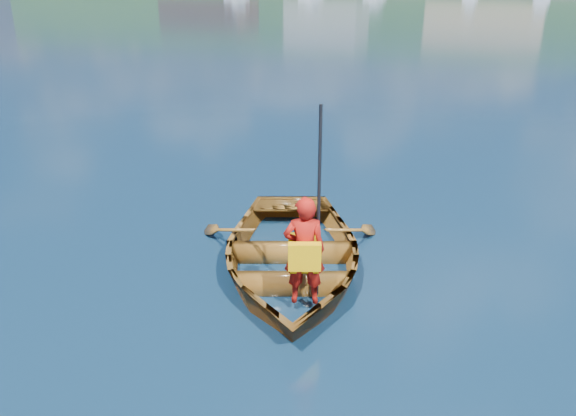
# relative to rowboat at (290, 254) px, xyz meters

# --- Properties ---
(ground) EXTENTS (600.00, 600.00, 0.00)m
(ground) POSITION_rel_rowboat_xyz_m (-1.31, -0.58, -0.22)
(ground) COLOR #0E263B
(ground) RESTS_ON ground
(rowboat) EXTENTS (3.66, 4.25, 0.74)m
(rowboat) POSITION_rel_rowboat_xyz_m (0.00, 0.00, 0.00)
(rowboat) COLOR #6A300A
(rowboat) RESTS_ON ground
(child_paddler) EXTENTS (0.52, 0.44, 2.13)m
(child_paddler) POSITION_rel_rowboat_xyz_m (0.47, -0.78, 0.49)
(child_paddler) COLOR #AD140E
(child_paddler) RESTS_ON ground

